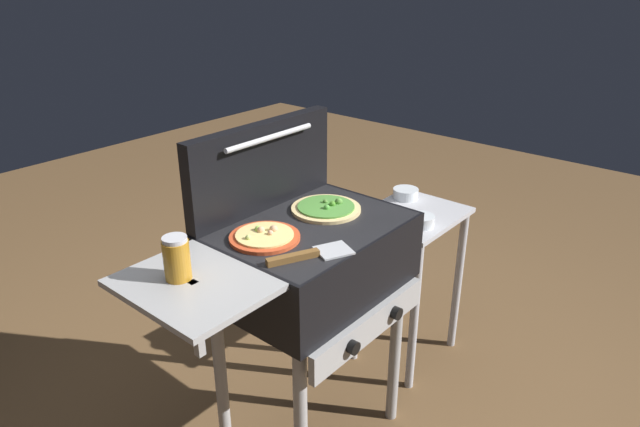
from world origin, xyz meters
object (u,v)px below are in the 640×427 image
object	(u,v)px
pizza_veggie	(326,208)
sauce_jar	(177,258)
grill	(309,264)
spatula	(310,255)
pizza_cheese	(265,236)
prep_table	(410,255)
topping_bowl_near	(406,194)
topping_bowl_far	(390,219)
topping_bowl_middle	(422,221)

from	to	relation	value
pizza_veggie	sauce_jar	world-z (taller)	sauce_jar
grill	spatula	bearing A→B (deg)	-137.46
pizza_cheese	sauce_jar	bearing A→B (deg)	178.30
prep_table	grill	bearing A→B (deg)	-179.63
topping_bowl_near	topping_bowl_far	size ratio (longest dim) A/B	1.04
prep_table	topping_bowl_middle	world-z (taller)	topping_bowl_middle
spatula	topping_bowl_near	bearing A→B (deg)	15.31
sauce_jar	topping_bowl_middle	size ratio (longest dim) A/B	1.20
grill	topping_bowl_far	bearing A→B (deg)	1.96
pizza_veggie	grill	bearing A→B (deg)	-165.87
grill	sauce_jar	bearing A→B (deg)	174.14
pizza_cheese	prep_table	world-z (taller)	pizza_cheese
spatula	topping_bowl_near	world-z (taller)	spatula
spatula	topping_bowl_near	distance (m)	1.00
grill	pizza_cheese	size ratio (longest dim) A/B	4.36
pizza_veggie	topping_bowl_far	bearing A→B (deg)	-2.31
pizza_veggie	topping_bowl_middle	xyz separation A→B (m)	(0.45, -0.12, -0.17)
prep_table	pizza_cheese	bearing A→B (deg)	177.58
grill	spatula	world-z (taller)	spatula
pizza_cheese	topping_bowl_near	world-z (taller)	pizza_cheese
sauce_jar	spatula	distance (m)	0.38
pizza_cheese	grill	bearing A→B (deg)	-13.92
prep_table	topping_bowl_near	size ratio (longest dim) A/B	6.32
pizza_cheese	topping_bowl_near	xyz separation A→B (m)	(0.95, 0.08, -0.17)
pizza_veggie	topping_bowl_middle	bearing A→B (deg)	-15.17
pizza_cheese	sauce_jar	size ratio (longest dim) A/B	1.77
pizza_cheese	spatula	xyz separation A→B (m)	(0.00, -0.18, -0.00)
pizza_cheese	topping_bowl_middle	distance (m)	0.77
grill	topping_bowl_near	bearing A→B (deg)	8.32
pizza_cheese	pizza_veggie	distance (m)	0.29
sauce_jar	topping_bowl_middle	distance (m)	1.09
topping_bowl_middle	sauce_jar	bearing A→B (deg)	172.59
prep_table	topping_bowl_far	distance (m)	0.27
grill	spatula	distance (m)	0.26
pizza_veggie	prep_table	xyz separation A→B (m)	(0.54, -0.03, -0.39)
spatula	topping_bowl_near	xyz separation A→B (m)	(0.95, 0.26, -0.17)
prep_table	sauce_jar	bearing A→B (deg)	177.78
grill	topping_bowl_far	world-z (taller)	grill
pizza_veggie	topping_bowl_near	distance (m)	0.69
topping_bowl_far	topping_bowl_near	bearing A→B (deg)	19.82
sauce_jar	topping_bowl_near	xyz separation A→B (m)	(1.27, 0.07, -0.23)
topping_bowl_middle	grill	bearing A→B (deg)	171.33
sauce_jar	spatula	world-z (taller)	sauce_jar
topping_bowl_middle	pizza_cheese	bearing A→B (deg)	170.19
pizza_cheese	topping_bowl_far	distance (m)	0.70
grill	sauce_jar	size ratio (longest dim) A/B	7.73
sauce_jar	topping_bowl_far	size ratio (longest dim) A/B	1.14
sauce_jar	topping_bowl_middle	world-z (taller)	sauce_jar
prep_table	topping_bowl_middle	distance (m)	0.26
grill	spatula	xyz separation A→B (m)	(-0.16, -0.14, 0.15)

